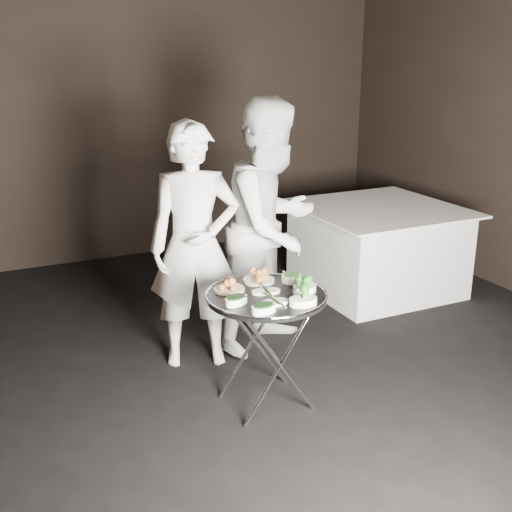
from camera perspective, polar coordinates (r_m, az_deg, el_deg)
name	(u,v)px	position (r m, az deg, el deg)	size (l,w,h in m)	color
floor	(267,412)	(4.19, 0.97, -13.70)	(6.00, 7.00, 0.05)	black
wall_back	(116,116)	(6.93, -12.35, 12.02)	(6.00, 0.05, 3.00)	black
tray_stand	(266,345)	(4.04, 0.93, -7.90)	(0.50, 0.42, 0.73)	silver
serving_tray	(267,296)	(3.91, 0.95, -3.56)	(0.75, 0.75, 0.04)	black
potato_plate_a	(229,286)	(3.95, -2.42, -2.67)	(0.20, 0.20, 0.07)	beige
potato_plate_b	(259,277)	(4.10, 0.24, -1.87)	(0.20, 0.20, 0.07)	beige
greens_bowl	(292,277)	(4.10, 3.18, -1.85)	(0.13, 0.13, 0.08)	white
asparagus_plate_a	(266,291)	(3.92, 0.90, -3.09)	(0.19, 0.13, 0.04)	white
asparagus_plate_b	(275,301)	(3.75, 1.68, -4.06)	(0.18, 0.11, 0.04)	white
spinach_bowl_a	(236,299)	(3.75, -1.78, -3.86)	(0.18, 0.15, 0.06)	white
spinach_bowl_b	(264,307)	(3.63, 0.68, -4.59)	(0.18, 0.13, 0.06)	white
broccoli_bowl_a	(305,287)	(3.94, 4.34, -2.75)	(0.20, 0.18, 0.07)	white
broccoli_bowl_b	(303,300)	(3.75, 4.21, -3.89)	(0.18, 0.14, 0.07)	white
serving_utensils	(264,283)	(3.95, 0.73, -2.43)	(0.57, 0.40, 0.01)	silver
waiter_left	(195,246)	(4.46, -5.49, 0.86)	(0.63, 0.41, 1.73)	silver
waiter_right	(272,226)	(4.70, 1.46, 2.67)	(0.90, 0.71, 1.86)	silver
dining_table	(377,248)	(6.08, 10.67, 0.69)	(1.39, 1.39, 0.79)	white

